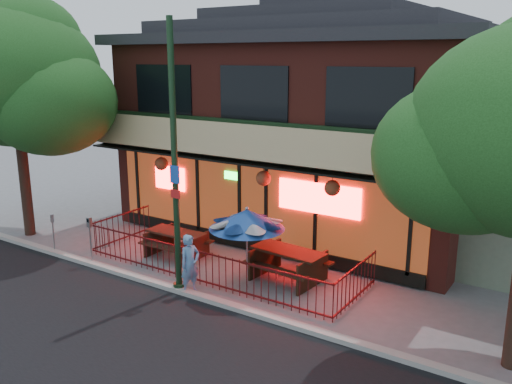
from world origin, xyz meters
TOP-DOWN VIEW (x-y plane):
  - ground at (0.00, 0.00)m, footprint 80.00×80.00m
  - curb at (0.00, -0.50)m, footprint 80.00×0.25m
  - restaurant_building at (0.00, 7.11)m, footprint 12.96×9.49m
  - patio_fence at (0.00, 0.50)m, footprint 8.44×2.62m
  - street_light at (0.00, -0.40)m, footprint 0.43×0.32m
  - street_tree_left at (-7.46, 0.39)m, footprint 5.60×5.60m
  - picnic_table_left at (-1.77, 1.51)m, footprint 1.89×1.46m
  - picnic_table_right at (2.07, 1.80)m, footprint 2.20×1.76m
  - patio_umbrella at (1.44, 0.70)m, footprint 2.00×1.99m
  - pedestrian at (0.36, -0.35)m, footprint 0.51×0.66m
  - parking_meter_near at (-3.44, -0.40)m, footprint 0.13×0.11m
  - parking_meter_far at (-5.20, -0.40)m, footprint 0.14×0.13m

SIDE VIEW (x-z plane):
  - ground at x=0.00m, z-range 0.00..0.00m
  - curb at x=0.00m, z-range 0.00..0.12m
  - picnic_table_left at x=-1.77m, z-range 0.13..0.93m
  - picnic_table_right at x=2.07m, z-range 0.14..1.02m
  - patio_fence at x=0.00m, z-range 0.13..1.13m
  - pedestrian at x=0.36m, z-range 0.00..1.60m
  - parking_meter_far at x=-5.20m, z-range 0.23..1.50m
  - parking_meter_near at x=-3.44m, z-range 0.26..1.72m
  - patio_umbrella at x=1.44m, z-range 0.81..3.09m
  - street_light at x=0.00m, z-range -0.35..6.65m
  - restaurant_building at x=0.00m, z-range 0.10..8.15m
  - street_tree_left at x=-7.46m, z-range 1.64..9.70m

